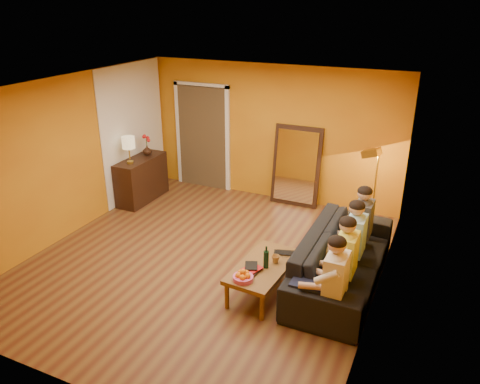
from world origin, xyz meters
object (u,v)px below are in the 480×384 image
at_px(table_lamp, 129,150).
at_px(dog, 331,273).
at_px(person_far_right, 363,225).
at_px(laptop, 285,255).
at_px(person_mid_left, 346,261).
at_px(vase, 147,150).
at_px(person_mid_right, 355,242).
at_px(person_far_left, 335,283).
at_px(sofa, 342,258).
at_px(tumbler, 276,259).
at_px(sideboard, 142,179).
at_px(wine_bottle, 266,257).
at_px(coffee_table, 263,278).
at_px(mirror_frame, 296,166).
at_px(floor_lamp, 375,192).

height_order(table_lamp, dog, table_lamp).
distance_m(person_far_right, laptop, 1.31).
xyz_separation_m(person_mid_left, vase, (-4.37, 1.96, 0.33)).
xyz_separation_m(person_mid_right, laptop, (-0.85, -0.43, -0.18)).
bearing_deg(person_far_left, sofa, 97.41).
distance_m(sofa, tumbler, 0.96).
relative_size(person_far_left, person_mid_right, 1.00).
xyz_separation_m(sideboard, laptop, (3.52, -1.59, 0.01)).
bearing_deg(wine_bottle, coffee_table, 135.00).
bearing_deg(tumbler, sofa, 35.75).
height_order(table_lamp, person_far_left, table_lamp).
bearing_deg(tumbler, table_lamp, 156.33).
bearing_deg(tumbler, person_far_right, 53.13).
relative_size(mirror_frame, tumbler, 13.83).
distance_m(table_lamp, sofa, 4.41).
relative_size(sofa, vase, 13.59).
relative_size(sofa, person_mid_right, 2.09).
relative_size(coffee_table, laptop, 3.84).
bearing_deg(sideboard, person_mid_right, -14.85).
bearing_deg(person_far_left, tumbler, 154.09).
bearing_deg(table_lamp, person_mid_right, -11.11).
xyz_separation_m(table_lamp, vase, (0.00, 0.55, -0.16)).
xyz_separation_m(coffee_table, person_far_right, (1.03, 1.33, 0.40)).
bearing_deg(coffee_table, laptop, 67.01).
xyz_separation_m(person_mid_left, laptop, (-0.85, 0.12, -0.18)).
distance_m(table_lamp, person_far_left, 4.81).
bearing_deg(person_far_right, sofa, -101.31).
relative_size(dog, tumbler, 6.12).
xyz_separation_m(table_lamp, wine_bottle, (3.39, -1.69, -0.53)).
bearing_deg(coffee_table, sideboard, 154.12).
relative_size(coffee_table, vase, 6.51).
xyz_separation_m(dog, wine_bottle, (-0.78, -0.34, 0.24)).
distance_m(person_far_left, tumbler, 1.02).
relative_size(sofa, person_mid_left, 2.09).
xyz_separation_m(sofa, person_mid_right, (0.13, 0.10, 0.24)).
distance_m(sideboard, coffee_table, 3.87).
relative_size(dog, vase, 3.59).
bearing_deg(floor_lamp, person_mid_left, -73.69).
bearing_deg(dog, person_far_left, -73.81).
height_order(mirror_frame, coffee_table, mirror_frame).
distance_m(sofa, person_far_right, 0.70).
height_order(dog, vase, vase).
xyz_separation_m(person_mid_left, tumbler, (-0.91, -0.11, -0.14)).
relative_size(mirror_frame, vase, 8.11).
bearing_deg(sofa, vase, 70.42).
height_order(sofa, floor_lamp, floor_lamp).
relative_size(sideboard, person_far_left, 0.97).
xyz_separation_m(table_lamp, person_mid_right, (4.37, -0.86, -0.49)).
distance_m(mirror_frame, person_mid_left, 3.21).
xyz_separation_m(wine_bottle, vase, (-3.39, 2.24, 0.37)).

